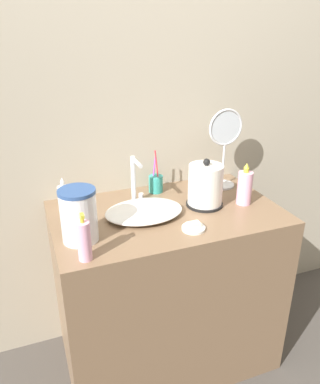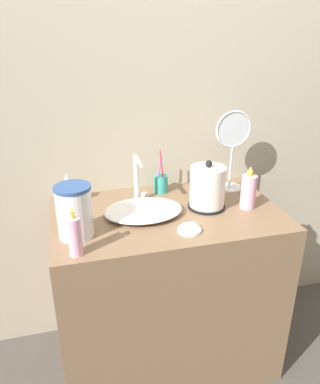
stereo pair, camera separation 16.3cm
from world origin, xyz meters
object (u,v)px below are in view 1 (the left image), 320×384
object	(u,v)px
toothbrush_cup	(156,183)
shampoo_bottle	(64,196)
electric_kettle	(205,187)
lotion_bottle	(84,241)
faucet	(135,178)
vanity_mirror	(225,143)
mouthwash_bottle	(245,187)
water_pitcher	(79,215)

from	to	relation	value
toothbrush_cup	shampoo_bottle	size ratio (longest dim) A/B	1.51
electric_kettle	shampoo_bottle	world-z (taller)	electric_kettle
toothbrush_cup	lotion_bottle	size ratio (longest dim) A/B	1.20
faucet	shampoo_bottle	distance (m)	0.33
faucet	vanity_mirror	world-z (taller)	vanity_mirror
lotion_bottle	mouthwash_bottle	distance (m)	0.80
electric_kettle	toothbrush_cup	xyz separation A→B (m)	(-0.16, 0.23, -0.05)
electric_kettle	vanity_mirror	size ratio (longest dim) A/B	0.57
faucet	mouthwash_bottle	bearing A→B (deg)	-21.21
lotion_bottle	vanity_mirror	xyz separation A→B (m)	(0.79, 0.43, 0.15)
lotion_bottle	vanity_mirror	world-z (taller)	vanity_mirror
lotion_bottle	mouthwash_bottle	size ratio (longest dim) A/B	0.92
faucet	mouthwash_bottle	distance (m)	0.51
lotion_bottle	water_pitcher	distance (m)	0.14
shampoo_bottle	water_pitcher	world-z (taller)	water_pitcher
shampoo_bottle	water_pitcher	bearing A→B (deg)	-86.66
shampoo_bottle	toothbrush_cup	bearing A→B (deg)	2.13
electric_kettle	vanity_mirror	distance (m)	0.29
toothbrush_cup	mouthwash_bottle	bearing A→B (deg)	-39.20
toothbrush_cup	water_pitcher	bearing A→B (deg)	-142.43
mouthwash_bottle	electric_kettle	bearing A→B (deg)	164.74
toothbrush_cup	lotion_bottle	bearing A→B (deg)	-132.98
lotion_bottle	toothbrush_cup	bearing A→B (deg)	47.02
mouthwash_bottle	vanity_mirror	xyz separation A→B (m)	(0.01, 0.23, 0.15)
electric_kettle	water_pitcher	size ratio (longest dim) A/B	1.07
faucet	toothbrush_cup	bearing A→B (deg)	34.42
vanity_mirror	water_pitcher	xyz separation A→B (m)	(-0.78, -0.28, -0.12)
vanity_mirror	water_pitcher	bearing A→B (deg)	-160.05
shampoo_bottle	electric_kettle	bearing A→B (deg)	-18.92
toothbrush_cup	water_pitcher	xyz separation A→B (m)	(-0.43, -0.33, 0.06)
faucet	mouthwash_bottle	size ratio (longest dim) A/B	1.14
toothbrush_cup	mouthwash_bottle	size ratio (longest dim) A/B	1.11
electric_kettle	vanity_mirror	xyz separation A→B (m)	(0.19, 0.18, 0.14)
shampoo_bottle	faucet	bearing A→B (deg)	-13.29
faucet	lotion_bottle	xyz separation A→B (m)	(-0.31, -0.38, -0.05)
mouthwash_bottle	vanity_mirror	distance (m)	0.27
mouthwash_bottle	water_pitcher	distance (m)	0.77
lotion_bottle	shampoo_bottle	size ratio (longest dim) A/B	1.26
electric_kettle	shampoo_bottle	distance (m)	0.65
water_pitcher	vanity_mirror	bearing A→B (deg)	19.95
electric_kettle	shampoo_bottle	xyz separation A→B (m)	(-0.61, 0.21, -0.04)
electric_kettle	toothbrush_cup	distance (m)	0.28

